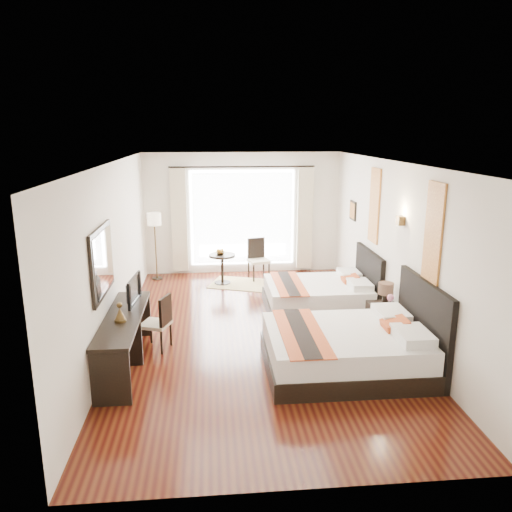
{
  "coord_description": "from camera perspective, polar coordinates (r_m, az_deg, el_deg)",
  "views": [
    {
      "loc": [
        -0.74,
        -7.7,
        3.28
      ],
      "look_at": [
        0.02,
        0.47,
        1.21
      ],
      "focal_mm": 35.0,
      "sensor_mm": 36.0,
      "label": 1
    }
  ],
  "objects": [
    {
      "name": "wall_window",
      "position": [
        11.62,
        -1.57,
        4.87
      ],
      "size": [
        4.5,
        0.01,
        2.8
      ],
      "primitive_type": "cube",
      "color": "silver",
      "rests_on": "floor"
    },
    {
      "name": "drape_right",
      "position": [
        11.71,
        5.59,
        4.29
      ],
      "size": [
        0.35,
        0.14,
        2.35
      ],
      "primitive_type": "cube",
      "color": "beige",
      "rests_on": "floor"
    },
    {
      "name": "ceiling",
      "position": [
        7.75,
        0.2,
        10.57
      ],
      "size": [
        4.5,
        7.5,
        0.02
      ],
      "primitive_type": "cube",
      "color": "white",
      "rests_on": "wall_headboard"
    },
    {
      "name": "sheer_curtain",
      "position": [
        11.56,
        -1.54,
        4.32
      ],
      "size": [
        2.3,
        0.02,
        2.1
      ],
      "primitive_type": "cube",
      "color": "white",
      "rests_on": "wall_window"
    },
    {
      "name": "art_panel_near",
      "position": [
        7.09,
        19.62,
        2.54
      ],
      "size": [
        0.03,
        0.5,
        1.35
      ],
      "primitive_type": "cube",
      "color": "maroon",
      "rests_on": "wall_headboard"
    },
    {
      "name": "floor_lamp",
      "position": [
        11.25,
        -11.53,
        3.64
      ],
      "size": [
        0.3,
        0.3,
        1.51
      ],
      "color": "black",
      "rests_on": "floor"
    },
    {
      "name": "bed_far",
      "position": [
        9.47,
        7.54,
        -4.34
      ],
      "size": [
        1.98,
        1.54,
        1.11
      ],
      "color": "black",
      "rests_on": "floor"
    },
    {
      "name": "nightstand",
      "position": [
        8.43,
        14.39,
        -7.2
      ],
      "size": [
        0.45,
        0.56,
        0.54
      ],
      "primitive_type": "cube",
      "color": "black",
      "rests_on": "floor"
    },
    {
      "name": "mirror_frame",
      "position": [
        7.07,
        -17.2,
        -0.61
      ],
      "size": [
        0.04,
        1.25,
        0.95
      ],
      "primitive_type": "cube",
      "color": "black",
      "rests_on": "wall_desk"
    },
    {
      "name": "wall_sconce",
      "position": [
        8.05,
        16.18,
        3.9
      ],
      "size": [
        0.1,
        0.14,
        0.14
      ],
      "primitive_type": "cube",
      "color": "#443218",
      "rests_on": "wall_headboard"
    },
    {
      "name": "window_chair",
      "position": [
        11.26,
        0.28,
        -1.26
      ],
      "size": [
        0.52,
        0.52,
        0.92
      ],
      "rotation": [
        0.0,
        0.0,
        -1.33
      ],
      "color": "#C2B895",
      "rests_on": "floor"
    },
    {
      "name": "side_table",
      "position": [
        10.93,
        -3.87,
        -1.5
      ],
      "size": [
        0.57,
        0.57,
        0.66
      ],
      "primitive_type": "cylinder",
      "color": "black",
      "rests_on": "floor"
    },
    {
      "name": "wall_headboard",
      "position": [
        8.47,
        15.5,
        0.84
      ],
      "size": [
        0.01,
        7.5,
        2.8
      ],
      "primitive_type": "cube",
      "color": "silver",
      "rests_on": "floor"
    },
    {
      "name": "desk_chair",
      "position": [
        7.89,
        -11.24,
        -8.59
      ],
      "size": [
        0.51,
        0.51,
        0.86
      ],
      "rotation": [
        0.0,
        0.0,
        2.79
      ],
      "color": "#C2B895",
      "rests_on": "floor"
    },
    {
      "name": "table_lamp",
      "position": [
        8.34,
        14.62,
        -3.81
      ],
      "size": [
        0.25,
        0.25,
        0.39
      ],
      "color": "black",
      "rests_on": "nightstand"
    },
    {
      "name": "wall_desk",
      "position": [
        8.06,
        -15.89,
        0.16
      ],
      "size": [
        0.01,
        7.5,
        2.8
      ],
      "primitive_type": "cube",
      "color": "silver",
      "rests_on": "floor"
    },
    {
      "name": "wall_entry",
      "position": [
        4.44,
        4.89,
        -10.93
      ],
      "size": [
        4.5,
        0.01,
        2.8
      ],
      "primitive_type": "cube",
      "color": "silver",
      "rests_on": "floor"
    },
    {
      "name": "drape_left",
      "position": [
        11.52,
        -8.76,
        4.03
      ],
      "size": [
        0.35,
        0.14,
        2.35
      ],
      "primitive_type": "cube",
      "color": "beige",
      "rests_on": "floor"
    },
    {
      "name": "vase",
      "position": [
        8.17,
        15.05,
        -5.7
      ],
      "size": [
        0.13,
        0.13,
        0.14
      ],
      "primitive_type": "imported",
      "rotation": [
        0.0,
        0.0,
        -0.03
      ],
      "color": "black",
      "rests_on": "nightstand"
    },
    {
      "name": "jute_rug",
      "position": [
        10.95,
        -1.46,
        -3.21
      ],
      "size": [
        1.62,
        1.35,
        0.01
      ],
      "primitive_type": "cube",
      "rotation": [
        0.0,
        0.0,
        -0.34
      ],
      "color": "tan",
      "rests_on": "floor"
    },
    {
      "name": "floor",
      "position": [
        8.4,
        0.19,
        -8.83
      ],
      "size": [
        4.5,
        7.5,
        0.01
      ],
      "primitive_type": "cube",
      "color": "#360E09",
      "rests_on": "ground"
    },
    {
      "name": "bronze_figurine",
      "position": [
        7.04,
        -15.29,
        -6.33
      ],
      "size": [
        0.19,
        0.19,
        0.24
      ],
      "primitive_type": null,
      "rotation": [
        0.0,
        0.0,
        -0.24
      ],
      "color": "#443218",
      "rests_on": "console_desk"
    },
    {
      "name": "fruit_bowl",
      "position": [
        10.84,
        -4.11,
        0.33
      ],
      "size": [
        0.22,
        0.22,
        0.05
      ],
      "primitive_type": "imported",
      "rotation": [
        0.0,
        0.0,
        0.03
      ],
      "color": "#482E19",
      "rests_on": "side_table"
    },
    {
      "name": "mirror_glass",
      "position": [
        7.07,
        -17.0,
        -0.61
      ],
      "size": [
        0.01,
        1.12,
        0.82
      ],
      "primitive_type": "cube",
      "color": "white",
      "rests_on": "mirror_frame"
    },
    {
      "name": "television",
      "position": [
        7.71,
        -14.25,
        -3.77
      ],
      "size": [
        0.16,
        0.72,
        0.41
      ],
      "primitive_type": "imported",
      "rotation": [
        0.0,
        0.0,
        1.48
      ],
      "color": "black",
      "rests_on": "console_desk"
    },
    {
      "name": "console_desk",
      "position": [
        7.4,
        -14.77,
        -9.38
      ],
      "size": [
        0.5,
        2.2,
        0.76
      ],
      "primitive_type": "cube",
      "color": "black",
      "rests_on": "floor"
    },
    {
      "name": "art_panel_far",
      "position": [
        9.33,
        13.39,
        5.62
      ],
      "size": [
        0.03,
        0.5,
        1.35
      ],
      "primitive_type": "cube",
      "color": "maroon",
      "rests_on": "wall_headboard"
    },
    {
      "name": "bed_near",
      "position": [
        7.21,
        10.83,
        -10.23
      ],
      "size": [
        2.25,
        1.75,
        1.27
      ],
      "color": "black",
      "rests_on": "floor"
    },
    {
      "name": "window_glass",
      "position": [
        11.62,
        -1.56,
        4.38
      ],
      "size": [
        2.4,
        0.02,
        2.2
      ],
      "primitive_type": "cube",
      "color": "white",
      "rests_on": "wall_window"
    }
  ]
}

